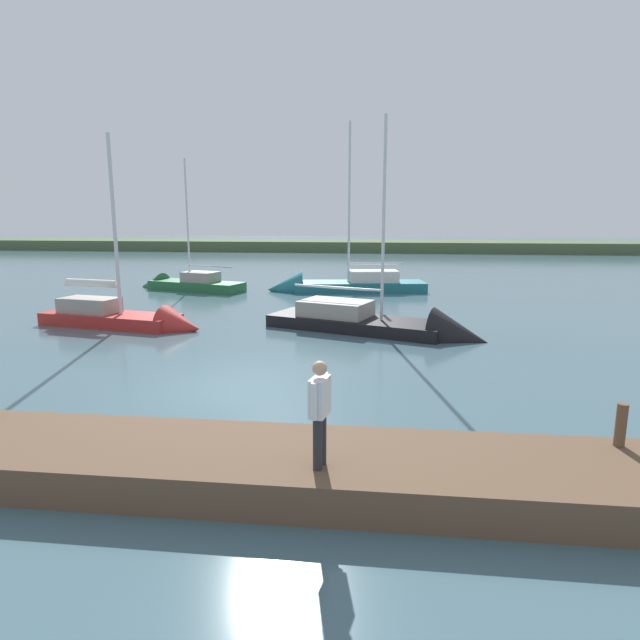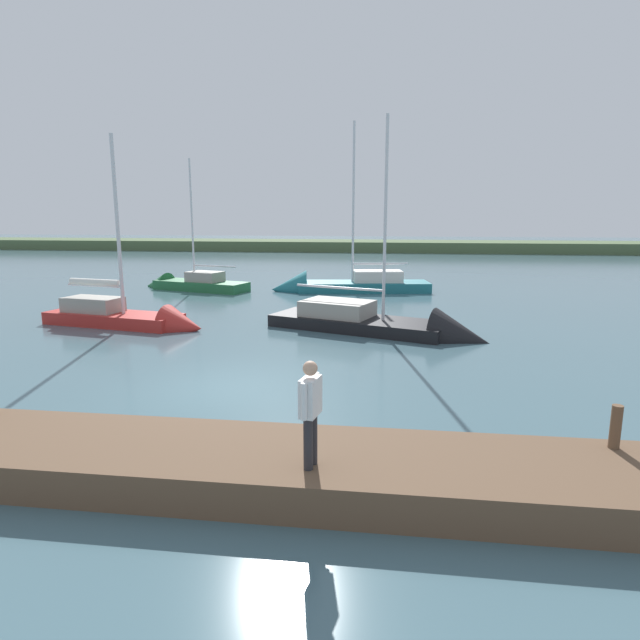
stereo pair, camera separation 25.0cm
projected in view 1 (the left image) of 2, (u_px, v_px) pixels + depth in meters
ground_plane at (227, 388)px, 13.33m from camera, size 200.00×200.00×0.00m
far_shoreline at (351, 251)px, 65.36m from camera, size 180.00×8.00×2.40m
dock_pier at (145, 460)px, 8.70m from camera, size 21.82×2.25×0.60m
mooring_post_far at (621, 425)px, 8.48m from camera, size 0.17×0.17×0.71m
sailboat_far_right at (184, 287)px, 30.90m from camera, size 7.03×3.66×8.19m
sailboat_behind_pier at (389, 330)px, 19.52m from camera, size 8.43×4.83×8.72m
sailboat_inner_slip at (334, 288)px, 30.23m from camera, size 9.11×3.47×10.21m
sailboat_mid_channel at (130, 321)px, 20.53m from camera, size 6.88×2.89×7.91m
person_on_dock at (320, 407)px, 7.68m from camera, size 0.30×0.61×1.61m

